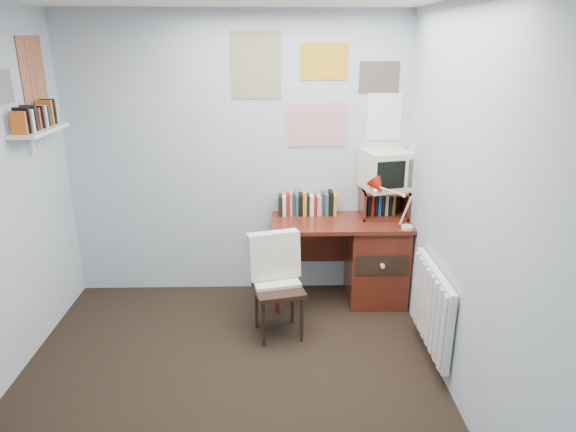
# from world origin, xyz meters

# --- Properties ---
(ground) EXTENTS (3.50, 3.50, 0.00)m
(ground) POSITION_xyz_m (0.00, 0.00, 0.00)
(ground) COLOR black
(ground) RESTS_ON ground
(back_wall) EXTENTS (3.00, 0.02, 2.50)m
(back_wall) POSITION_xyz_m (0.00, 1.75, 1.25)
(back_wall) COLOR #A5B3BC
(back_wall) RESTS_ON ground
(right_wall) EXTENTS (0.02, 3.50, 2.50)m
(right_wall) POSITION_xyz_m (1.50, 0.00, 1.25)
(right_wall) COLOR #A5B3BC
(right_wall) RESTS_ON ground
(desk) EXTENTS (1.20, 0.55, 0.76)m
(desk) POSITION_xyz_m (1.17, 1.48, 0.41)
(desk) COLOR #602316
(desk) RESTS_ON ground
(desk_chair) EXTENTS (0.49, 0.47, 0.80)m
(desk_chair) POSITION_xyz_m (0.35, 0.90, 0.40)
(desk_chair) COLOR black
(desk_chair) RESTS_ON ground
(desk_lamp) EXTENTS (0.29, 0.26, 0.37)m
(desk_lamp) POSITION_xyz_m (1.43, 1.26, 0.94)
(desk_lamp) COLOR #AB200B
(desk_lamp) RESTS_ON desk
(tv_riser) EXTENTS (0.40, 0.30, 0.25)m
(tv_riser) POSITION_xyz_m (1.29, 1.59, 0.89)
(tv_riser) COLOR #602316
(tv_riser) RESTS_ON desk
(crt_tv) EXTENTS (0.47, 0.44, 0.37)m
(crt_tv) POSITION_xyz_m (1.30, 1.61, 1.19)
(crt_tv) COLOR beige
(crt_tv) RESTS_ON tv_riser
(book_row) EXTENTS (0.60, 0.14, 0.22)m
(book_row) POSITION_xyz_m (0.66, 1.66, 0.87)
(book_row) COLOR #602316
(book_row) RESTS_ON desk
(radiator) EXTENTS (0.09, 0.80, 0.60)m
(radiator) POSITION_xyz_m (1.46, 0.55, 0.42)
(radiator) COLOR white
(radiator) RESTS_ON right_wall
(wall_shelf) EXTENTS (0.20, 0.62, 0.24)m
(wall_shelf) POSITION_xyz_m (-1.40, 1.10, 1.62)
(wall_shelf) COLOR white
(wall_shelf) RESTS_ON left_wall
(posters_back) EXTENTS (1.20, 0.01, 0.90)m
(posters_back) POSITION_xyz_m (0.70, 1.74, 1.85)
(posters_back) COLOR white
(posters_back) RESTS_ON back_wall
(posters_left) EXTENTS (0.01, 0.70, 0.60)m
(posters_left) POSITION_xyz_m (-1.49, 1.10, 2.00)
(posters_left) COLOR white
(posters_left) RESTS_ON left_wall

